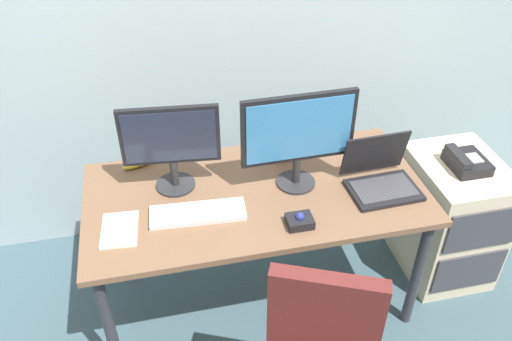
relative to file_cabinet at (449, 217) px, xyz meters
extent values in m
plane|color=#395159|center=(-1.05, 0.00, -0.34)|extent=(8.00, 8.00, 0.00)
cube|color=brown|center=(-1.05, 0.00, 0.35)|extent=(1.54, 0.76, 0.03)
cylinder|color=#2D2D33|center=(-1.76, -0.32, 0.00)|extent=(0.05, 0.05, 0.68)
cylinder|color=#2D2D33|center=(-0.34, -0.32, 0.00)|extent=(0.05, 0.05, 0.68)
cylinder|color=#2D2D33|center=(-1.76, 0.32, 0.00)|extent=(0.05, 0.05, 0.68)
cylinder|color=#2D2D33|center=(-0.34, 0.32, 0.00)|extent=(0.05, 0.05, 0.68)
cube|color=beige|center=(0.00, 0.00, 0.00)|extent=(0.42, 0.52, 0.69)
cube|color=#38383D|center=(0.00, -0.26, 0.15)|extent=(0.38, 0.01, 0.23)
cube|color=#38383D|center=(0.00, -0.26, -0.14)|extent=(0.38, 0.01, 0.23)
cube|color=black|center=(0.00, -0.02, 0.37)|extent=(0.17, 0.20, 0.06)
cube|color=black|center=(-0.06, -0.02, 0.42)|extent=(0.05, 0.18, 0.04)
cube|color=gray|center=(0.02, -0.03, 0.40)|extent=(0.07, 0.08, 0.01)
cube|color=#541F1D|center=(-0.97, -0.73, 0.36)|extent=(0.39, 0.22, 0.42)
cylinder|color=#262628|center=(-0.86, 0.02, 0.37)|extent=(0.18, 0.18, 0.01)
cylinder|color=#262628|center=(-0.86, 0.02, 0.44)|extent=(0.04, 0.04, 0.12)
cube|color=black|center=(-0.86, 0.02, 0.67)|extent=(0.51, 0.03, 0.33)
cube|color=teal|center=(-0.86, 0.00, 0.67)|extent=(0.47, 0.02, 0.29)
cylinder|color=#262628|center=(-1.41, 0.12, 0.37)|extent=(0.18, 0.18, 0.01)
cylinder|color=#262628|center=(-1.41, 0.12, 0.44)|extent=(0.04, 0.04, 0.12)
cube|color=black|center=(-1.41, 0.12, 0.64)|extent=(0.43, 0.07, 0.28)
cube|color=#1E2333|center=(-1.41, 0.11, 0.64)|extent=(0.40, 0.05, 0.24)
cube|color=silver|center=(-1.33, -0.11, 0.38)|extent=(0.42, 0.16, 0.02)
cube|color=white|center=(-1.33, -0.11, 0.39)|extent=(0.39, 0.14, 0.01)
cube|color=black|center=(-0.49, -0.13, 0.38)|extent=(0.32, 0.23, 0.02)
cube|color=#38383D|center=(-0.49, -0.13, 0.39)|extent=(0.28, 0.18, 0.00)
cube|color=black|center=(-0.49, 0.00, 0.50)|extent=(0.31, 0.06, 0.22)
cube|color=silver|center=(-0.49, -0.01, 0.50)|extent=(0.27, 0.05, 0.19)
cube|color=black|center=(-0.92, -0.26, 0.39)|extent=(0.11, 0.09, 0.04)
sphere|color=navy|center=(-0.92, -0.26, 0.41)|extent=(0.04, 0.04, 0.04)
cylinder|color=silver|center=(-0.87, 0.23, 0.42)|extent=(0.09, 0.09, 0.10)
torus|color=silver|center=(-0.82, 0.23, 0.42)|extent=(0.01, 0.07, 0.07)
cube|color=white|center=(-1.66, -0.13, 0.37)|extent=(0.16, 0.22, 0.01)
ellipsoid|color=yellow|center=(-1.55, 0.31, 0.39)|extent=(0.19, 0.11, 0.04)
camera|label=1|loc=(-1.45, -1.80, 1.87)|focal=36.65mm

